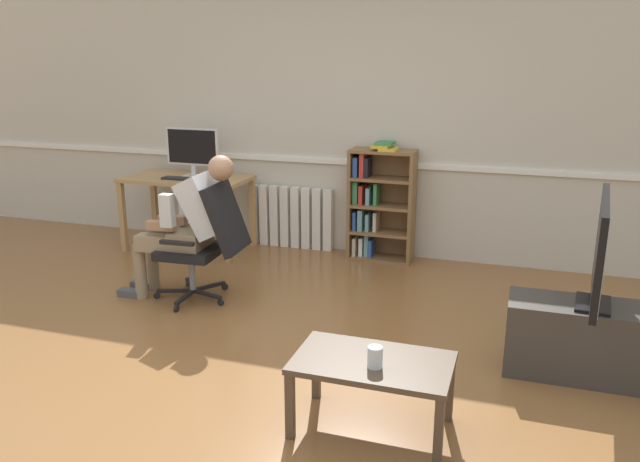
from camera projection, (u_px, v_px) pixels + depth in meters
ground_plane at (257, 366)px, 4.07m from camera, size 18.00×18.00×0.00m
back_wall at (363, 119)px, 6.12m from camera, size 12.00×0.13×2.70m
computer_desk at (187, 187)px, 6.37m from camera, size 1.26×0.67×0.76m
imac_monitor at (192, 148)px, 6.32m from camera, size 0.58×0.14×0.49m
keyboard at (183, 179)px, 6.20m from camera, size 0.42×0.12×0.02m
computer_mouse at (203, 179)px, 6.15m from camera, size 0.06×0.10×0.03m
bookshelf at (377, 204)px, 6.08m from camera, size 0.63×0.29×1.16m
radiator at (290, 217)px, 6.52m from camera, size 0.91×0.08×0.64m
office_chair at (207, 239)px, 5.03m from camera, size 0.77×0.62×0.98m
person_seated at (187, 223)px, 5.04m from camera, size 1.03×0.41×1.21m
tv_stand at (588, 341)px, 3.89m from camera, size 0.98×0.39×0.47m
tv_screen at (600, 251)px, 3.73m from camera, size 0.23×0.99×0.67m
coffee_table at (372, 369)px, 3.30m from camera, size 0.83×0.49×0.41m
drinking_glass at (375, 357)px, 3.19m from camera, size 0.08×0.08×0.11m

